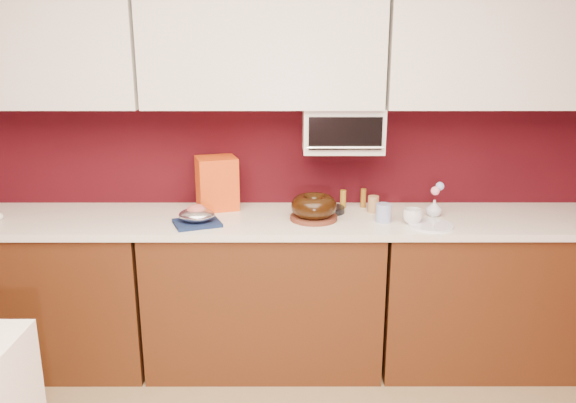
# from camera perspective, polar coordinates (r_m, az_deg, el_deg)

# --- Properties ---
(wall_back) EXTENTS (4.00, 0.02, 2.50)m
(wall_back) POSITION_cam_1_polar(r_m,az_deg,el_deg) (3.39, -2.35, 5.59)
(wall_back) COLOR #39070E
(wall_back) RESTS_ON floor
(base_cabinet_left) EXTENTS (1.31, 0.58, 0.86)m
(base_cabinet_left) POSITION_cam_1_polar(r_m,az_deg,el_deg) (3.65, -24.09, -8.56)
(base_cabinet_left) COLOR #49240E
(base_cabinet_left) RESTS_ON floor
(base_cabinet_center) EXTENTS (1.31, 0.58, 0.86)m
(base_cabinet_center) POSITION_cam_1_polar(r_m,az_deg,el_deg) (3.34, -2.40, -9.35)
(base_cabinet_center) COLOR #49240E
(base_cabinet_center) RESTS_ON floor
(base_cabinet_right) EXTENTS (1.31, 0.58, 0.86)m
(base_cabinet_right) POSITION_cam_1_polar(r_m,az_deg,el_deg) (3.55, 19.95, -8.79)
(base_cabinet_right) COLOR #49240E
(base_cabinet_right) RESTS_ON floor
(countertop) EXTENTS (4.00, 0.62, 0.04)m
(countertop) POSITION_cam_1_polar(r_m,az_deg,el_deg) (3.18, -2.49, -1.96)
(countertop) COLOR white
(countertop) RESTS_ON base_cabinet_center
(upper_cabinet_left) EXTENTS (1.31, 0.33, 0.70)m
(upper_cabinet_left) POSITION_cam_1_polar(r_m,az_deg,el_deg) (3.50, -25.72, 14.31)
(upper_cabinet_left) COLOR white
(upper_cabinet_left) RESTS_ON wall_back
(upper_cabinet_center) EXTENTS (1.31, 0.33, 0.70)m
(upper_cabinet_center) POSITION_cam_1_polar(r_m,az_deg,el_deg) (3.18, -2.59, 15.79)
(upper_cabinet_center) COLOR white
(upper_cabinet_center) RESTS_ON wall_back
(upper_cabinet_right) EXTENTS (1.31, 0.33, 0.70)m
(upper_cabinet_right) POSITION_cam_1_polar(r_m,az_deg,el_deg) (3.40, 21.35, 14.77)
(upper_cabinet_right) COLOR white
(upper_cabinet_right) RESTS_ON wall_back
(toaster_oven) EXTENTS (0.45, 0.30, 0.25)m
(toaster_oven) POSITION_cam_1_polar(r_m,az_deg,el_deg) (3.24, 5.56, 7.31)
(toaster_oven) COLOR white
(toaster_oven) RESTS_ON upper_cabinet_center
(toaster_oven_door) EXTENTS (0.40, 0.02, 0.18)m
(toaster_oven_door) POSITION_cam_1_polar(r_m,az_deg,el_deg) (3.09, 5.84, 6.89)
(toaster_oven_door) COLOR black
(toaster_oven_door) RESTS_ON toaster_oven
(toaster_oven_handle) EXTENTS (0.42, 0.02, 0.02)m
(toaster_oven_handle) POSITION_cam_1_polar(r_m,az_deg,el_deg) (3.08, 5.83, 5.47)
(toaster_oven_handle) COLOR silver
(toaster_oven_handle) RESTS_ON toaster_oven
(cake_base) EXTENTS (0.32, 0.32, 0.02)m
(cake_base) POSITION_cam_1_polar(r_m,az_deg,el_deg) (3.12, 2.62, -1.65)
(cake_base) COLOR #5B2A1B
(cake_base) RESTS_ON countertop
(bundt_cake) EXTENTS (0.27, 0.27, 0.10)m
(bundt_cake) POSITION_cam_1_polar(r_m,az_deg,el_deg) (3.11, 2.64, -0.45)
(bundt_cake) COLOR black
(bundt_cake) RESTS_ON cake_base
(navy_towel) EXTENTS (0.30, 0.28, 0.02)m
(navy_towel) POSITION_cam_1_polar(r_m,az_deg,el_deg) (3.08, -9.23, -2.17)
(navy_towel) COLOR #122046
(navy_towel) RESTS_ON countertop
(foil_ham_nest) EXTENTS (0.23, 0.21, 0.07)m
(foil_ham_nest) POSITION_cam_1_polar(r_m,az_deg,el_deg) (3.06, -9.26, -1.35)
(foil_ham_nest) COLOR silver
(foil_ham_nest) RESTS_ON navy_towel
(roasted_ham) EXTENTS (0.11, 0.09, 0.07)m
(roasted_ham) POSITION_cam_1_polar(r_m,az_deg,el_deg) (3.06, -9.28, -0.90)
(roasted_ham) COLOR #B95E54
(roasted_ham) RESTS_ON foil_ham_nest
(pandoro_box) EXTENTS (0.28, 0.26, 0.31)m
(pandoro_box) POSITION_cam_1_polar(r_m,az_deg,el_deg) (3.34, -7.23, 1.88)
(pandoro_box) COLOR red
(pandoro_box) RESTS_ON countertop
(dark_pan) EXTENTS (0.23, 0.23, 0.03)m
(dark_pan) POSITION_cam_1_polar(r_m,az_deg,el_deg) (3.27, 4.15, -0.83)
(dark_pan) COLOR black
(dark_pan) RESTS_ON countertop
(coffee_mug) EXTENTS (0.10, 0.10, 0.10)m
(coffee_mug) POSITION_cam_1_polar(r_m,az_deg,el_deg) (3.11, 12.56, -1.34)
(coffee_mug) COLOR white
(coffee_mug) RESTS_ON countertop
(blue_jar) EXTENTS (0.10, 0.10, 0.10)m
(blue_jar) POSITION_cam_1_polar(r_m,az_deg,el_deg) (3.12, 9.68, -1.13)
(blue_jar) COLOR #1C369B
(blue_jar) RESTS_ON countertop
(flower_vase) EXTENTS (0.08, 0.08, 0.11)m
(flower_vase) POSITION_cam_1_polar(r_m,az_deg,el_deg) (3.28, 14.62, -0.54)
(flower_vase) COLOR silver
(flower_vase) RESTS_ON countertop
(flower_pink) EXTENTS (0.05, 0.05, 0.05)m
(flower_pink) POSITION_cam_1_polar(r_m,az_deg,el_deg) (3.26, 14.73, 1.06)
(flower_pink) COLOR pink
(flower_pink) RESTS_ON flower_vase
(flower_blue) EXTENTS (0.05, 0.05, 0.05)m
(flower_blue) POSITION_cam_1_polar(r_m,az_deg,el_deg) (3.28, 15.18, 1.51)
(flower_blue) COLOR #97ADF2
(flower_blue) RESTS_ON flower_vase
(china_plate) EXTENTS (0.29, 0.29, 0.01)m
(china_plate) POSITION_cam_1_polar(r_m,az_deg,el_deg) (3.10, 14.31, -2.37)
(china_plate) COLOR white
(china_plate) RESTS_ON countertop
(amber_bottle) EXTENTS (0.04, 0.04, 0.11)m
(amber_bottle) POSITION_cam_1_polar(r_m,az_deg,el_deg) (3.36, 5.61, 0.27)
(amber_bottle) COLOR #996C1B
(amber_bottle) RESTS_ON countertop
(paper_cup) EXTENTS (0.08, 0.08, 0.10)m
(paper_cup) POSITION_cam_1_polar(r_m,az_deg,el_deg) (3.29, 8.65, -0.27)
(paper_cup) COLOR #9B7346
(paper_cup) RESTS_ON countertop
(amber_bottle_tall) EXTENTS (0.03, 0.03, 0.11)m
(amber_bottle_tall) POSITION_cam_1_polar(r_m,az_deg,el_deg) (3.39, 7.66, 0.37)
(amber_bottle_tall) COLOR brown
(amber_bottle_tall) RESTS_ON countertop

